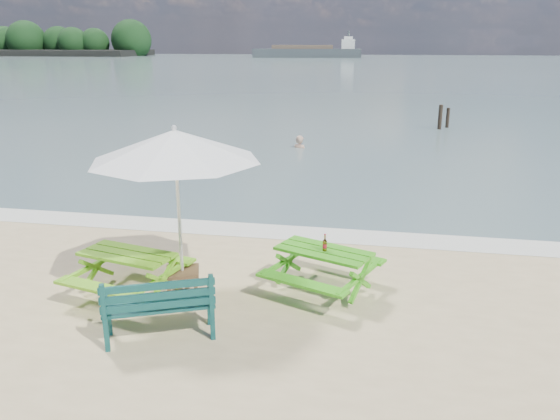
% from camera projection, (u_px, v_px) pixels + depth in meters
% --- Properties ---
extents(sea, '(300.00, 300.00, 0.00)m').
position_uv_depth(sea, '(372.00, 67.00, 87.05)').
color(sea, slate).
rests_on(sea, ground).
extents(foam_strip, '(22.00, 0.90, 0.01)m').
position_uv_depth(foam_strip, '(272.00, 231.00, 11.59)').
color(foam_strip, silver).
rests_on(foam_strip, ground).
extents(picnic_table_left, '(1.82, 1.94, 0.71)m').
position_uv_depth(picnic_table_left, '(129.00, 274.00, 8.64)').
color(picnic_table_left, '#61A819').
rests_on(picnic_table_left, ground).
extents(picnic_table_right, '(2.00, 2.10, 0.71)m').
position_uv_depth(picnic_table_right, '(323.00, 271.00, 8.75)').
color(picnic_table_right, '#389C17').
rests_on(picnic_table_right, ground).
extents(park_bench, '(1.55, 1.03, 0.91)m').
position_uv_depth(park_bench, '(160.00, 318.00, 7.40)').
color(park_bench, '#0E3A39').
rests_on(park_bench, ground).
extents(side_table, '(0.67, 0.67, 0.34)m').
position_uv_depth(side_table, '(183.00, 279.00, 8.84)').
color(side_table, brown).
rests_on(side_table, ground).
extents(patio_umbrella, '(3.34, 3.34, 2.62)m').
position_uv_depth(patio_umbrella, '(175.00, 146.00, 8.19)').
color(patio_umbrella, silver).
rests_on(patio_umbrella, ground).
extents(beer_bottle, '(0.07, 0.07, 0.27)m').
position_uv_depth(beer_bottle, '(325.00, 245.00, 8.58)').
color(beer_bottle, '#945F15').
rests_on(beer_bottle, picnic_table_right).
extents(swimmer, '(0.74, 0.63, 1.72)m').
position_uv_depth(swimmer, '(300.00, 158.00, 20.91)').
color(swimmer, tan).
rests_on(swimmer, ground).
extents(mooring_pilings, '(0.57, 0.77, 1.32)m').
position_uv_depth(mooring_pilings, '(443.00, 120.00, 25.16)').
color(mooring_pilings, black).
rests_on(mooring_pilings, ground).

